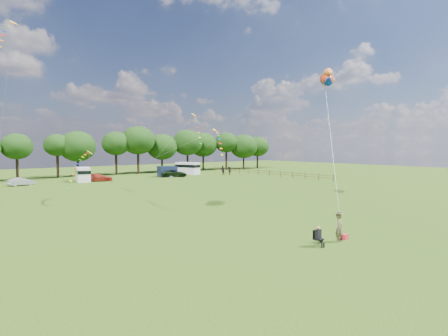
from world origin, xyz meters
TOP-DOWN VIEW (x-y plane):
  - ground_plane at (0.00, 0.00)m, footprint 180.00×180.00m
  - tree_line at (5.30, 54.99)m, footprint 102.98×10.98m
  - fence at (32.00, 34.50)m, footprint 0.12×33.12m
  - car_b at (-10.43, 44.17)m, footprint 3.71×2.05m
  - car_c at (1.41, 43.58)m, footprint 4.58×3.28m
  - car_d at (16.01, 43.18)m, footprint 5.62×4.12m
  - campervan_c at (-0.83, 45.14)m, footprint 3.07×5.19m
  - campervan_d at (21.89, 47.27)m, footprint 3.74×5.61m
  - tent_orange at (0.99, 45.38)m, footprint 2.73×2.99m
  - tent_greyblue at (15.46, 44.06)m, footprint 3.19×3.49m
  - awning_navy at (15.35, 44.62)m, footprint 3.76×3.27m
  - kite_flyer at (-1.71, -5.70)m, footprint 0.78×0.65m
  - camp_chair at (-3.65, -5.51)m, footprint 0.51×0.50m
  - kite_bag at (-0.89, -5.57)m, footprint 0.52×0.38m
  - fish_kite at (11.75, 5.06)m, footprint 3.89×3.76m
  - streamer_kite_a at (-14.65, 26.73)m, footprint 3.46×5.62m
  - streamer_kite_b at (-8.72, 21.76)m, footprint 4.28×4.81m
  - streamer_kite_c at (1.75, 11.17)m, footprint 3.09×4.80m
  - walker_a at (26.73, 41.39)m, footprint 1.01×0.70m
  - walker_b at (27.44, 40.08)m, footprint 1.26×1.01m
  - streamer_kite_d at (6.69, 22.11)m, footprint 2.71×5.07m

SIDE VIEW (x-z plane):
  - ground_plane at x=0.00m, z-range 0.00..0.00m
  - tent_greyblue at x=15.46m, z-range -1.17..1.21m
  - tent_orange at x=0.99m, z-range -1.05..1.09m
  - kite_bag at x=-0.89m, z-range 0.00..0.34m
  - car_b at x=-10.43m, z-range 0.00..1.24m
  - car_c at x=1.41m, z-range 0.00..1.27m
  - car_d at x=16.01m, z-range 0.00..1.40m
  - fence at x=32.00m, z-range 0.10..1.30m
  - camp_chair at x=-3.65m, z-range 0.12..1.38m
  - walker_b at x=27.44m, z-range 0.00..1.77m
  - kite_flyer at x=-1.71m, z-range 0.00..1.81m
  - walker_a at x=26.73m, z-range 0.00..1.92m
  - awning_navy at x=15.35m, z-range 0.00..2.08m
  - campervan_c at x=-0.83m, z-range 0.09..2.47m
  - campervan_d at x=21.89m, z-range 0.09..2.63m
  - streamer_kite_b at x=-8.72m, z-range 2.34..6.18m
  - tree_line at x=5.30m, z-range 1.21..11.48m
  - streamer_kite_c at x=1.75m, z-range 5.63..8.39m
  - streamer_kite_d at x=6.69m, z-range 6.96..11.25m
  - fish_kite at x=11.75m, z-range 12.10..14.40m
  - streamer_kite_a at x=-14.65m, z-range 15.15..20.95m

